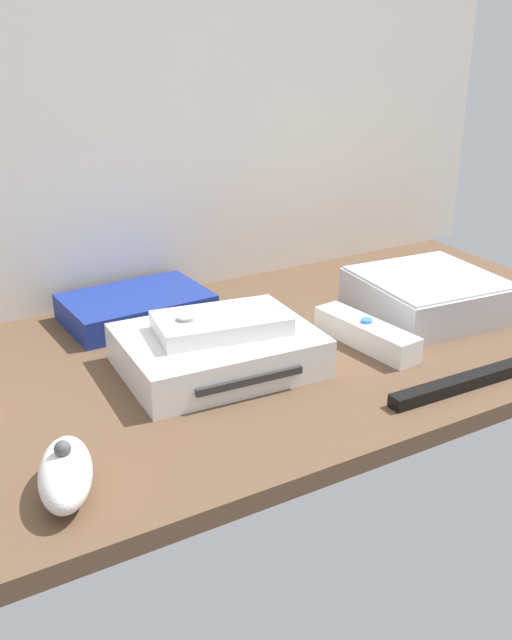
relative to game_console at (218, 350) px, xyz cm
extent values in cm
cube|color=brown|center=(5.93, 1.69, -3.20)|extent=(100.00, 48.00, 2.00)
cube|color=silver|center=(5.93, 26.29, 29.80)|extent=(110.00, 1.20, 64.00)
cube|color=white|center=(0.00, 0.03, 0.00)|extent=(22.00, 17.34, 4.40)
cube|color=#2D2D2D|center=(-0.54, -8.15, 0.00)|extent=(12.01, 1.39, 0.80)
cube|color=silver|center=(31.46, 0.36, 0.30)|extent=(18.46, 18.46, 5.00)
cube|color=silver|center=(31.46, 0.36, 2.95)|extent=(17.73, 17.73, 0.30)
cube|color=navy|center=(-2.53, 18.02, -0.50)|extent=(18.37, 12.56, 3.40)
cube|color=#19D833|center=(-2.34, 11.83, -0.50)|extent=(8.01, 0.65, 0.60)
cube|color=white|center=(18.17, -3.49, -0.70)|extent=(5.04, 15.08, 3.00)
cylinder|color=#387FDB|center=(18.17, -3.49, 1.00)|extent=(1.40, 1.40, 0.40)
ellipsoid|color=white|center=(-21.74, -14.43, -0.20)|extent=(7.45, 10.89, 4.00)
sphere|color=#4C4C4C|center=(-21.74, -14.43, 2.20)|extent=(1.40, 1.40, 1.40)
cube|color=white|center=(0.50, 0.00, 3.20)|extent=(15.55, 10.33, 2.00)
cylinder|color=#99999E|center=(-3.45, 0.68, 4.40)|extent=(2.31, 2.31, 0.40)
cube|color=black|center=(22.73, -17.60, -1.50)|extent=(24.04, 2.36, 1.40)
camera|label=1|loc=(-33.94, -66.09, 34.78)|focal=41.22mm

